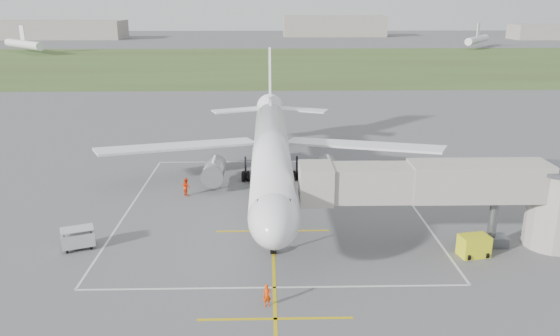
{
  "coord_description": "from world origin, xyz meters",
  "views": [
    {
      "loc": [
        -0.45,
        -54.5,
        19.35
      ],
      "look_at": [
        0.79,
        -4.0,
        4.0
      ],
      "focal_mm": 35.0,
      "sensor_mm": 36.0,
      "label": 1
    }
  ],
  "objects_px": {
    "jet_bridge": "(468,192)",
    "gpu_unit": "(474,246)",
    "ramp_worker_wing": "(186,187)",
    "baggage_cart": "(78,238)",
    "airliner": "(271,151)",
    "ramp_worker_nose": "(267,296)"
  },
  "relations": [
    {
      "from": "jet_bridge",
      "to": "ramp_worker_wing",
      "type": "bearing_deg",
      "value": 152.0
    },
    {
      "from": "gpu_unit",
      "to": "ramp_worker_nose",
      "type": "relative_size",
      "value": 1.61
    },
    {
      "from": "airliner",
      "to": "jet_bridge",
      "type": "height_order",
      "value": "airliner"
    },
    {
      "from": "gpu_unit",
      "to": "baggage_cart",
      "type": "distance_m",
      "value": 31.96
    },
    {
      "from": "jet_bridge",
      "to": "gpu_unit",
      "type": "bearing_deg",
      "value": -83.33
    },
    {
      "from": "jet_bridge",
      "to": "gpu_unit",
      "type": "relative_size",
      "value": 9.29
    },
    {
      "from": "airliner",
      "to": "gpu_unit",
      "type": "xyz_separation_m",
      "value": [
        15.93,
        -16.04,
        -3.55
      ]
    },
    {
      "from": "ramp_worker_nose",
      "to": "ramp_worker_wing",
      "type": "height_order",
      "value": "ramp_worker_wing"
    },
    {
      "from": "jet_bridge",
      "to": "baggage_cart",
      "type": "relative_size",
      "value": 7.95
    },
    {
      "from": "jet_bridge",
      "to": "ramp_worker_wing",
      "type": "xyz_separation_m",
      "value": [
        -24.64,
        13.1,
        -3.81
      ]
    },
    {
      "from": "jet_bridge",
      "to": "ramp_worker_nose",
      "type": "relative_size",
      "value": 14.99
    },
    {
      "from": "jet_bridge",
      "to": "gpu_unit",
      "type": "distance_m",
      "value": 4.3
    },
    {
      "from": "jet_bridge",
      "to": "baggage_cart",
      "type": "xyz_separation_m",
      "value": [
        -31.69,
        0.3,
        -3.83
      ]
    },
    {
      "from": "baggage_cart",
      "to": "ramp_worker_wing",
      "type": "bearing_deg",
      "value": 39.48
    },
    {
      "from": "airliner",
      "to": "baggage_cart",
      "type": "height_order",
      "value": "airliner"
    },
    {
      "from": "airliner",
      "to": "baggage_cart",
      "type": "xyz_separation_m",
      "value": [
        -15.96,
        -13.95,
        -3.48
      ]
    },
    {
      "from": "ramp_worker_wing",
      "to": "baggage_cart",
      "type": "bearing_deg",
      "value": 114.76
    },
    {
      "from": "jet_bridge",
      "to": "ramp_worker_nose",
      "type": "xyz_separation_m",
      "value": [
        -16.24,
        -8.96,
        -3.96
      ]
    },
    {
      "from": "airliner",
      "to": "jet_bridge",
      "type": "bearing_deg",
      "value": -42.19
    },
    {
      "from": "gpu_unit",
      "to": "ramp_worker_nose",
      "type": "bearing_deg",
      "value": -166.96
    },
    {
      "from": "jet_bridge",
      "to": "gpu_unit",
      "type": "height_order",
      "value": "jet_bridge"
    },
    {
      "from": "jet_bridge",
      "to": "baggage_cart",
      "type": "bearing_deg",
      "value": 179.45
    }
  ]
}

